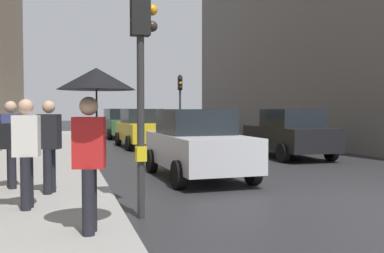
{
  "coord_description": "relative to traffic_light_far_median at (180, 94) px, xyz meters",
  "views": [
    {
      "loc": [
        -5.92,
        -7.16,
        1.78
      ],
      "look_at": [
        -0.73,
        10.75,
        1.02
      ],
      "focal_mm": 41.83,
      "sensor_mm": 36.0,
      "label": 1
    }
  ],
  "objects": [
    {
      "name": "ground_plane",
      "position": [
        -0.96,
        -19.17,
        -2.64
      ],
      "size": [
        120.0,
        120.0,
        0.0
      ],
      "primitive_type": "plane",
      "color": "#28282B"
    },
    {
      "name": "sidewalk_kerb",
      "position": [
        -7.56,
        -13.17,
        -2.56
      ],
      "size": [
        3.18,
        40.0,
        0.16
      ],
      "primitive_type": "cube",
      "color": "gray",
      "rests_on": "ground"
    },
    {
      "name": "building_facade_right",
      "position": [
        10.05,
        -3.84,
        3.85
      ],
      "size": [
        12.0,
        24.66,
        12.99
      ],
      "primitive_type": "cube",
      "color": "slate",
      "rests_on": "ground"
    },
    {
      "name": "traffic_light_far_median",
      "position": [
        0.0,
        0.0,
        0.0
      ],
      "size": [
        0.25,
        0.44,
        3.83
      ],
      "color": "#2D2D2D",
      "rests_on": "ground"
    },
    {
      "name": "traffic_light_near_left",
      "position": [
        -5.65,
        -19.2,
        0.03
      ],
      "size": [
        0.43,
        0.24,
        3.88
      ],
      "color": "#2D2D2D",
      "rests_on": "ground"
    },
    {
      "name": "car_dark_suv",
      "position": [
        0.97,
        -11.85,
        -1.77
      ],
      "size": [
        2.04,
        4.21,
        1.76
      ],
      "color": "black",
      "rests_on": "ground"
    },
    {
      "name": "car_silver_hatchback",
      "position": [
        -3.58,
        -15.41,
        -1.77
      ],
      "size": [
        2.12,
        4.25,
        1.76
      ],
      "color": "#BCBCC1",
      "rests_on": "ground"
    },
    {
      "name": "car_red_sedan",
      "position": [
        -3.07,
        7.17,
        -1.77
      ],
      "size": [
        2.03,
        4.2,
        1.76
      ],
      "color": "red",
      "rests_on": "ground"
    },
    {
      "name": "car_yellow_taxi",
      "position": [
        -3.38,
        -6.19,
        -1.77
      ],
      "size": [
        2.19,
        4.29,
        1.76
      ],
      "color": "yellow",
      "rests_on": "ground"
    },
    {
      "name": "car_green_estate",
      "position": [
        -3.5,
        0.57,
        -1.77
      ],
      "size": [
        2.18,
        4.28,
        1.76
      ],
      "color": "#2D6038",
      "rests_on": "ground"
    },
    {
      "name": "pedestrian_with_umbrella",
      "position": [
        -6.49,
        -20.47,
        -0.8
      ],
      "size": [
        1.0,
        1.0,
        2.14
      ],
      "color": "black",
      "rests_on": "sidewalk_kerb"
    },
    {
      "name": "pedestrian_with_grey_backpack",
      "position": [
        -7.93,
        -16.65,
        -1.48
      ],
      "size": [
        0.64,
        0.4,
        1.77
      ],
      "color": "black",
      "rests_on": "sidewalk_kerb"
    },
    {
      "name": "pedestrian_with_black_backpack",
      "position": [
        -7.49,
        -18.73,
        -1.48
      ],
      "size": [
        0.63,
        0.38,
        1.77
      ],
      "color": "black",
      "rests_on": "sidewalk_kerb"
    },
    {
      "name": "pedestrian_in_dark_coat",
      "position": [
        -7.13,
        -17.44,
        -1.51
      ],
      "size": [
        0.46,
        0.38,
        1.77
      ],
      "color": "black",
      "rests_on": "sidewalk_kerb"
    }
  ]
}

